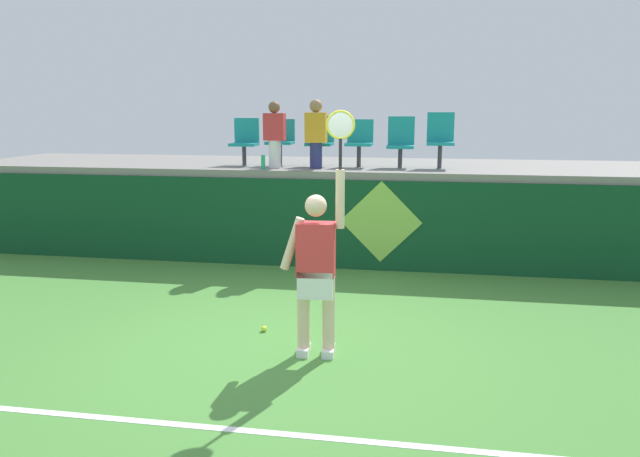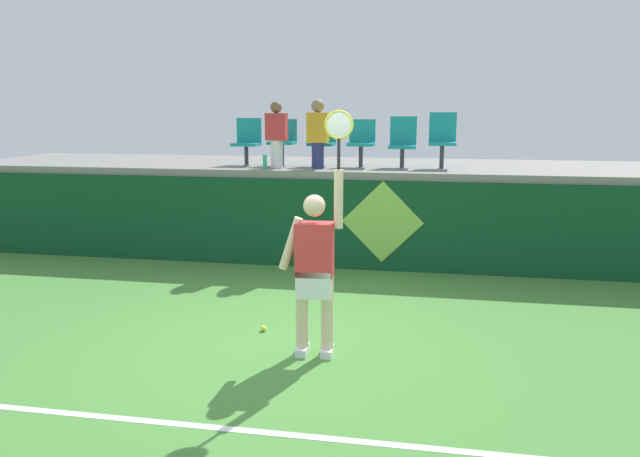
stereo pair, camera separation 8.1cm
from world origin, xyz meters
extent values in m
plane|color=#478438|center=(0.00, 0.00, 0.00)|extent=(40.00, 40.00, 0.00)
cube|color=#0F4223|center=(0.00, 3.37, 0.71)|extent=(13.45, 0.20, 1.41)
cube|color=gray|center=(0.00, 4.75, 1.47)|extent=(13.45, 2.86, 0.12)
cube|color=white|center=(0.00, -1.78, 0.00)|extent=(12.11, 0.08, 0.01)
cube|color=white|center=(0.25, -0.18, 0.04)|extent=(0.13, 0.27, 0.08)
cube|color=white|center=(0.51, -0.17, 0.04)|extent=(0.13, 0.27, 0.08)
cylinder|color=beige|center=(0.25, -0.18, 0.42)|extent=(0.13, 0.13, 0.84)
cylinder|color=beige|center=(0.51, -0.17, 0.42)|extent=(0.13, 0.13, 0.84)
cube|color=white|center=(0.38, -0.18, 0.76)|extent=(0.37, 0.24, 0.28)
cube|color=red|center=(0.38, -0.18, 1.12)|extent=(0.39, 0.24, 0.55)
sphere|color=beige|center=(0.38, -0.18, 1.56)|extent=(0.22, 0.22, 0.22)
cylinder|color=beige|center=(0.14, -0.19, 1.17)|extent=(0.26, 0.10, 0.55)
cylinder|color=beige|center=(0.62, -0.16, 1.63)|extent=(0.09, 0.09, 0.58)
cylinder|color=black|center=(0.62, -0.16, 2.07)|extent=(0.03, 0.03, 0.30)
torus|color=gold|center=(0.62, -0.16, 2.35)|extent=(0.28, 0.04, 0.28)
ellipsoid|color=silver|center=(0.62, -0.16, 2.35)|extent=(0.24, 0.03, 0.24)
sphere|color=#D1E533|center=(-0.32, 0.37, 0.03)|extent=(0.07, 0.07, 0.07)
cylinder|color=#26B272|center=(-1.14, 3.53, 1.65)|extent=(0.07, 0.07, 0.23)
cylinder|color=#38383D|center=(-1.65, 4.16, 1.70)|extent=(0.07, 0.07, 0.33)
cube|color=teal|center=(-1.65, 4.16, 1.89)|extent=(0.44, 0.42, 0.05)
cube|color=teal|center=(-1.65, 4.35, 2.12)|extent=(0.44, 0.04, 0.42)
cylinder|color=#38383D|center=(-1.01, 4.16, 1.72)|extent=(0.07, 0.07, 0.37)
cube|color=teal|center=(-1.01, 4.16, 1.92)|extent=(0.44, 0.42, 0.05)
cube|color=teal|center=(-1.01, 4.35, 2.13)|extent=(0.44, 0.04, 0.37)
cylinder|color=#38383D|center=(-0.33, 4.16, 1.71)|extent=(0.07, 0.07, 0.35)
cube|color=teal|center=(-0.33, 4.16, 1.91)|extent=(0.44, 0.42, 0.05)
cube|color=teal|center=(-0.33, 4.35, 2.15)|extent=(0.44, 0.04, 0.44)
cylinder|color=#38383D|center=(0.34, 4.16, 1.71)|extent=(0.07, 0.07, 0.36)
cube|color=teal|center=(0.34, 4.16, 1.91)|extent=(0.44, 0.42, 0.05)
cube|color=teal|center=(0.34, 4.35, 2.13)|extent=(0.44, 0.04, 0.38)
cylinder|color=#38383D|center=(1.02, 4.16, 1.69)|extent=(0.07, 0.07, 0.32)
cube|color=teal|center=(1.02, 4.16, 1.88)|extent=(0.44, 0.42, 0.05)
cube|color=teal|center=(1.02, 4.35, 2.14)|extent=(0.44, 0.04, 0.47)
cylinder|color=#38383D|center=(1.66, 4.16, 1.72)|extent=(0.07, 0.07, 0.38)
cube|color=teal|center=(1.66, 4.16, 1.94)|extent=(0.44, 0.42, 0.05)
cube|color=teal|center=(1.66, 4.35, 2.20)|extent=(0.44, 0.04, 0.47)
cylinder|color=navy|center=(-0.33, 3.83, 1.74)|extent=(0.20, 0.20, 0.42)
cube|color=orange|center=(-0.33, 3.83, 2.19)|extent=(0.34, 0.20, 0.48)
sphere|color=#A87A56|center=(-0.33, 3.83, 2.54)|extent=(0.21, 0.21, 0.21)
cylinder|color=white|center=(-1.01, 3.80, 1.76)|extent=(0.20, 0.20, 0.45)
cube|color=red|center=(-1.01, 3.80, 2.20)|extent=(0.34, 0.20, 0.44)
sphere|color=brown|center=(-1.01, 3.80, 2.52)|extent=(0.19, 0.19, 0.19)
cube|color=#0F4223|center=(0.79, 3.27, 0.00)|extent=(0.90, 0.01, 0.00)
plane|color=#8CC64C|center=(0.79, 3.26, 0.78)|extent=(1.27, 0.00, 1.27)
camera|label=1|loc=(1.44, -6.07, 2.51)|focal=34.43mm
camera|label=2|loc=(1.52, -6.05, 2.51)|focal=34.43mm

